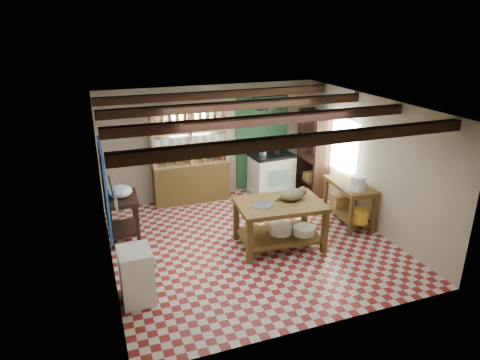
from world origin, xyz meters
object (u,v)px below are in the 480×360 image
object	(u,v)px
work_table	(279,224)
white_cabinet	(136,275)
stove	(271,174)
cat	(292,195)
right_counter	(349,203)
prep_table	(123,217)

from	to	relation	value
work_table	white_cabinet	distance (m)	2.77
stove	white_cabinet	size ratio (longest dim) A/B	1.19
stove	cat	size ratio (longest dim) A/B	2.17
stove	white_cabinet	world-z (taller)	stove
stove	right_counter	bearing A→B (deg)	-73.15
prep_table	work_table	bearing A→B (deg)	-23.99
stove	prep_table	size ratio (longest dim) A/B	1.17
stove	right_counter	world-z (taller)	stove
stove	white_cabinet	bearing A→B (deg)	-143.14
stove	work_table	bearing A→B (deg)	-115.68
stove	prep_table	bearing A→B (deg)	-167.16
work_table	right_counter	bearing A→B (deg)	17.32
work_table	prep_table	xyz separation A→B (m)	(-2.64, 1.30, -0.01)
work_table	stove	distance (m)	2.60
work_table	cat	size ratio (longest dim) A/B	3.34
stove	prep_table	xyz separation A→B (m)	(-3.57, -1.13, -0.06)
right_counter	cat	world-z (taller)	cat
work_table	right_counter	world-z (taller)	work_table
work_table	right_counter	xyz separation A→B (m)	(1.74, 0.39, -0.00)
stove	cat	bearing A→B (deg)	-110.47
white_cabinet	work_table	bearing A→B (deg)	14.72
stove	white_cabinet	distance (m)	4.80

